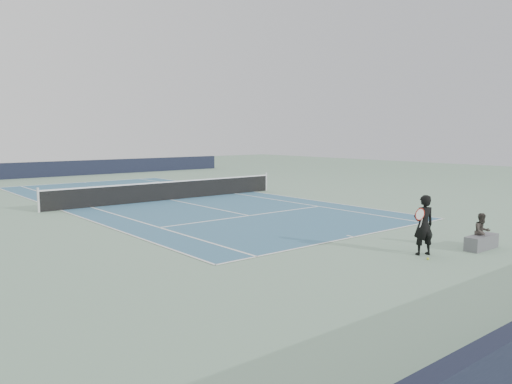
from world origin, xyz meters
TOP-DOWN VIEW (x-y plane):
  - ground at (0.00, 0.00)m, footprint 80.00×80.00m
  - court_surface at (0.00, 0.00)m, footprint 10.97×23.77m
  - tennis_net at (0.00, 0.00)m, footprint 12.90×0.10m
  - windscreen_far at (0.00, 17.88)m, footprint 30.00×0.25m
  - tennis_player at (-0.38, -14.62)m, footprint 0.83×0.67m
  - tennis_ball at (-0.77, -15.03)m, footprint 0.07×0.07m
  - spectator_bench at (1.56, -15.32)m, footprint 1.34×0.90m

SIDE VIEW (x-z plane):
  - ground at x=0.00m, z-range 0.00..0.00m
  - court_surface at x=0.00m, z-range 0.00..0.01m
  - tennis_ball at x=-0.77m, z-range 0.00..0.07m
  - spectator_bench at x=1.56m, z-range -0.18..0.92m
  - tennis_net at x=0.00m, z-range -0.03..1.04m
  - windscreen_far at x=0.00m, z-range 0.00..1.20m
  - tennis_player at x=-0.38m, z-range 0.00..1.69m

